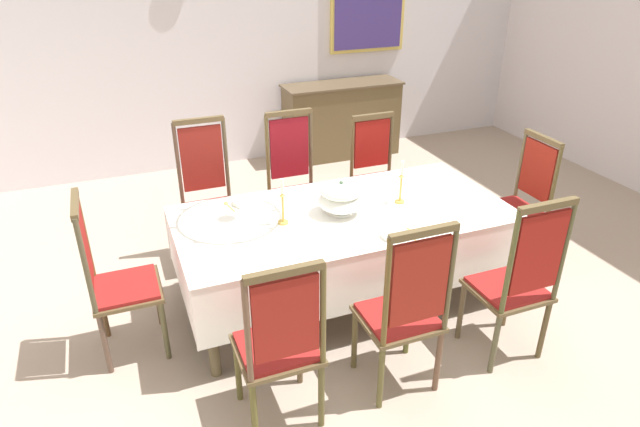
# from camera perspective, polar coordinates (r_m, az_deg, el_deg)

# --- Properties ---
(ground) EXTENTS (7.50, 6.40, 0.04)m
(ground) POSITION_cam_1_polar(r_m,az_deg,el_deg) (4.19, 2.80, -9.70)
(ground) COLOR tan
(back_wall) EXTENTS (7.50, 0.08, 3.05)m
(back_wall) POSITION_cam_1_polar(r_m,az_deg,el_deg) (6.52, -9.13, 18.21)
(back_wall) COLOR silver
(back_wall) RESTS_ON ground
(dining_table) EXTENTS (2.32, 1.10, 0.73)m
(dining_table) POSITION_cam_1_polar(r_m,az_deg,el_deg) (3.90, 2.46, -0.87)
(dining_table) COLOR brown
(dining_table) RESTS_ON ground
(tablecloth) EXTENTS (2.34, 1.12, 0.44)m
(tablecloth) POSITION_cam_1_polar(r_m,az_deg,el_deg) (3.92, 2.45, -1.44)
(tablecloth) COLOR white
(tablecloth) RESTS_ON dining_table
(chair_south_a) EXTENTS (0.44, 0.42, 1.10)m
(chair_south_a) POSITION_cam_1_polar(r_m,az_deg,el_deg) (2.98, -4.18, -13.25)
(chair_south_a) COLOR brown
(chair_south_a) RESTS_ON ground
(chair_north_a) EXTENTS (0.44, 0.42, 1.20)m
(chair_north_a) POSITION_cam_1_polar(r_m,az_deg,el_deg) (4.56, -11.56, 2.00)
(chair_north_a) COLOR brown
(chair_north_a) RESTS_ON ground
(chair_south_b) EXTENTS (0.44, 0.42, 1.16)m
(chair_south_b) POSITION_cam_1_polar(r_m,az_deg,el_deg) (3.20, 8.82, -9.73)
(chair_south_b) COLOR brown
(chair_south_b) RESTS_ON ground
(chair_north_b) EXTENTS (0.44, 0.42, 1.18)m
(chair_north_b) POSITION_cam_1_polar(r_m,az_deg,el_deg) (4.73, -2.66, 3.36)
(chair_north_b) COLOR brown
(chair_north_b) RESTS_ON ground
(chair_south_c) EXTENTS (0.44, 0.42, 1.17)m
(chair_south_c) POSITION_cam_1_polar(r_m,az_deg,el_deg) (3.61, 19.84, -6.50)
(chair_south_c) COLOR brown
(chair_south_c) RESTS_ON ground
(chair_north_c) EXTENTS (0.44, 0.42, 1.07)m
(chair_north_c) POSITION_cam_1_polar(r_m,az_deg,el_deg) (5.02, 5.92, 4.23)
(chair_north_c) COLOR brown
(chair_north_c) RESTS_ON ground
(chair_head_west) EXTENTS (0.42, 0.44, 1.12)m
(chair_head_west) POSITION_cam_1_polar(r_m,az_deg,el_deg) (3.68, -20.70, -6.26)
(chair_head_west) COLOR brown
(chair_head_west) RESTS_ON ground
(chair_head_east) EXTENTS (0.42, 0.44, 1.09)m
(chair_head_east) POSITION_cam_1_polar(r_m,az_deg,el_deg) (4.74, 20.07, 1.31)
(chair_head_east) COLOR brown
(chair_head_east) RESTS_ON ground
(soup_tureen) EXTENTS (0.32, 0.32, 0.25)m
(soup_tureen) POSITION_cam_1_polar(r_m,az_deg,el_deg) (3.80, 2.20, 1.67)
(soup_tureen) COLOR white
(soup_tureen) RESTS_ON tablecloth
(candlestick_west) EXTENTS (0.07, 0.07, 0.33)m
(candlestick_west) POSITION_cam_1_polar(r_m,az_deg,el_deg) (3.66, -3.89, 0.75)
(candlestick_west) COLOR gold
(candlestick_west) RESTS_ON tablecloth
(candlestick_east) EXTENTS (0.07, 0.07, 0.32)m
(candlestick_east) POSITION_cam_1_polar(r_m,az_deg,el_deg) (4.00, 8.40, 2.80)
(candlestick_east) COLOR gold
(candlestick_east) RESTS_ON tablecloth
(bowl_near_left) EXTENTS (0.17, 0.17, 0.04)m
(bowl_near_left) POSITION_cam_1_polar(r_m,az_deg,el_deg) (3.57, 7.80, -2.11)
(bowl_near_left) COLOR white
(bowl_near_left) RESTS_ON tablecloth
(bowl_near_right) EXTENTS (0.19, 0.19, 0.03)m
(bowl_near_right) POSITION_cam_1_polar(r_m,az_deg,el_deg) (4.02, -7.77, 1.27)
(bowl_near_right) COLOR white
(bowl_near_right) RESTS_ON tablecloth
(spoon_primary) EXTENTS (0.05, 0.18, 0.01)m
(spoon_primary) POSITION_cam_1_polar(r_m,az_deg,el_deg) (3.66, 9.28, -1.82)
(spoon_primary) COLOR gold
(spoon_primary) RESTS_ON tablecloth
(spoon_secondary) EXTENTS (0.05, 0.18, 0.01)m
(spoon_secondary) POSITION_cam_1_polar(r_m,az_deg,el_deg) (4.02, -9.61, 0.94)
(spoon_secondary) COLOR gold
(spoon_secondary) RESTS_ON tablecloth
(sideboard) EXTENTS (1.44, 0.48, 0.90)m
(sideboard) POSITION_cam_1_polar(r_m,az_deg,el_deg) (6.83, 2.26, 9.70)
(sideboard) COLOR brown
(sideboard) RESTS_ON ground
(framed_painting) EXTENTS (0.96, 0.05, 0.98)m
(framed_painting) POSITION_cam_1_polar(r_m,az_deg,el_deg) (6.98, 5.03, 20.38)
(framed_painting) COLOR #D1B251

